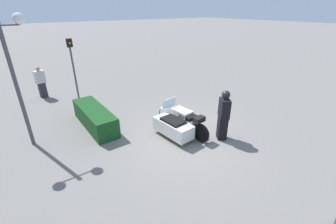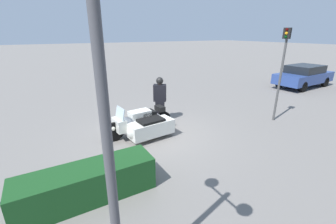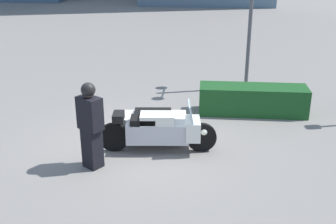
% 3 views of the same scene
% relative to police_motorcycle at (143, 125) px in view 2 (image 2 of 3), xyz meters
% --- Properties ---
extents(ground_plane, '(160.00, 160.00, 0.00)m').
position_rel_police_motorcycle_xyz_m(ground_plane, '(-0.55, -0.08, -0.48)').
color(ground_plane, slate).
extents(police_motorcycle, '(2.67, 1.25, 1.17)m').
position_rel_police_motorcycle_xyz_m(police_motorcycle, '(0.00, 0.00, 0.00)').
color(police_motorcycle, black).
rests_on(police_motorcycle, ground).
extents(officer_rider, '(0.59, 0.54, 1.86)m').
position_rel_police_motorcycle_xyz_m(officer_rider, '(-1.28, -1.15, 0.51)').
color(officer_rider, black).
rests_on(officer_rider, ground).
extents(hedge_bush_curbside, '(2.96, 0.85, 0.79)m').
position_rel_police_motorcycle_xyz_m(hedge_bush_curbside, '(2.37, 2.28, -0.08)').
color(hedge_bush_curbside, '#19471E').
rests_on(hedge_bush_curbside, ground).
extents(twin_lamp_post, '(0.33, 1.39, 4.29)m').
position_rel_police_motorcycle_xyz_m(twin_lamp_post, '(2.38, 4.55, 2.75)').
color(twin_lamp_post, '#4C4C51').
rests_on(twin_lamp_post, ground).
extents(traffic_light_far, '(0.22, 0.29, 3.73)m').
position_rel_police_motorcycle_xyz_m(traffic_light_far, '(-5.50, 1.26, 1.95)').
color(traffic_light_far, '#4C4C4C').
rests_on(traffic_light_far, ground).
extents(parked_car_background, '(4.60, 1.99, 1.48)m').
position_rel_police_motorcycle_xyz_m(parked_car_background, '(-12.76, -1.80, 0.31)').
color(parked_car_background, '#2D478C').
rests_on(parked_car_background, ground).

